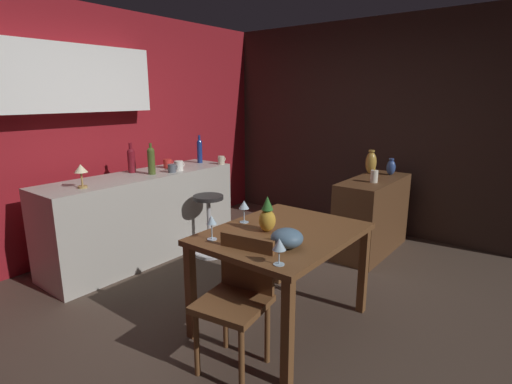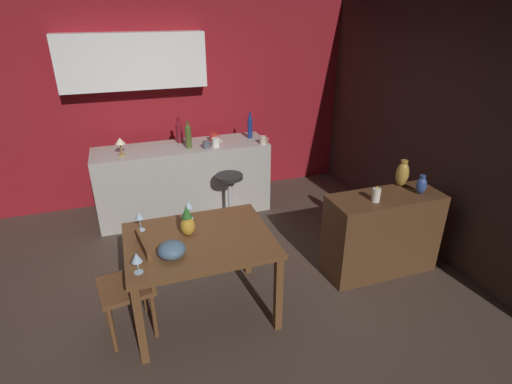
{
  "view_description": "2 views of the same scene",
  "coord_description": "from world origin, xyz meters",
  "px_view_note": "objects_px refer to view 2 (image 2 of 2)",
  "views": [
    {
      "loc": [
        -2.3,
        -1.92,
        1.69
      ],
      "look_at": [
        0.41,
        0.19,
        0.85
      ],
      "focal_mm": 27.75,
      "sensor_mm": 36.0,
      "label": 1
    },
    {
      "loc": [
        -0.5,
        -3.16,
        2.45
      ],
      "look_at": [
        0.63,
        0.18,
        0.79
      ],
      "focal_mm": 27.89,
      "sensor_mm": 36.0,
      "label": 2
    }
  ],
  "objects_px": {
    "wine_glass_left": "(139,216)",
    "cup_cream": "(263,140)",
    "vase_ceramic_blue": "(421,185)",
    "wine_bottle_ruby": "(179,131)",
    "cup_red": "(214,137)",
    "vase_brass": "(402,174)",
    "bar_stool": "(230,199)",
    "counter_lamp": "(120,143)",
    "fruit_bowl": "(172,250)",
    "cup_white": "(216,142)",
    "dining_table": "(200,248)",
    "sideboard_cabinet": "(381,234)",
    "wine_bottle_cobalt": "(250,126)",
    "wine_bottle_olive": "(188,135)",
    "pineapple_centerpiece": "(187,223)",
    "cup_slate": "(206,145)",
    "chair_near_window": "(133,282)",
    "wine_glass_center": "(137,258)",
    "wine_glass_right": "(189,205)",
    "pillar_candle_tall": "(376,195)"
  },
  "relations": [
    {
      "from": "wine_glass_left",
      "to": "pillar_candle_tall",
      "type": "relative_size",
      "value": 1.11
    },
    {
      "from": "bar_stool",
      "to": "vase_brass",
      "type": "bearing_deg",
      "value": -39.05
    },
    {
      "from": "cup_slate",
      "to": "bar_stool",
      "type": "bearing_deg",
      "value": -62.71
    },
    {
      "from": "vase_ceramic_blue",
      "to": "bar_stool",
      "type": "bearing_deg",
      "value": 137.38
    },
    {
      "from": "cup_white",
      "to": "wine_bottle_ruby",
      "type": "bearing_deg",
      "value": 142.59
    },
    {
      "from": "wine_bottle_cobalt",
      "to": "counter_lamp",
      "type": "relative_size",
      "value": 1.57
    },
    {
      "from": "wine_bottle_olive",
      "to": "cup_red",
      "type": "height_order",
      "value": "wine_bottle_olive"
    },
    {
      "from": "cup_cream",
      "to": "vase_ceramic_blue",
      "type": "relative_size",
      "value": 0.6
    },
    {
      "from": "wine_bottle_ruby",
      "to": "wine_glass_left",
      "type": "bearing_deg",
      "value": -109.32
    },
    {
      "from": "cup_cream",
      "to": "wine_glass_left",
      "type": "bearing_deg",
      "value": -138.98
    },
    {
      "from": "wine_bottle_cobalt",
      "to": "vase_brass",
      "type": "bearing_deg",
      "value": -59.84
    },
    {
      "from": "fruit_bowl",
      "to": "cup_red",
      "type": "bearing_deg",
      "value": 68.87
    },
    {
      "from": "cup_red",
      "to": "cup_cream",
      "type": "relative_size",
      "value": 1.12
    },
    {
      "from": "wine_bottle_olive",
      "to": "counter_lamp",
      "type": "xyz_separation_m",
      "value": [
        -0.77,
        -0.03,
        0.0
      ]
    },
    {
      "from": "dining_table",
      "to": "sideboard_cabinet",
      "type": "height_order",
      "value": "sideboard_cabinet"
    },
    {
      "from": "cup_slate",
      "to": "pillar_candle_tall",
      "type": "distance_m",
      "value": 2.11
    },
    {
      "from": "dining_table",
      "to": "chair_near_window",
      "type": "xyz_separation_m",
      "value": [
        -0.55,
        -0.04,
        -0.18
      ]
    },
    {
      "from": "cup_red",
      "to": "vase_brass",
      "type": "height_order",
      "value": "vase_brass"
    },
    {
      "from": "cup_slate",
      "to": "pillar_candle_tall",
      "type": "bearing_deg",
      "value": -55.63
    },
    {
      "from": "vase_brass",
      "to": "vase_ceramic_blue",
      "type": "bearing_deg",
      "value": -74.39
    },
    {
      "from": "wine_bottle_olive",
      "to": "wine_bottle_cobalt",
      "type": "relative_size",
      "value": 0.97
    },
    {
      "from": "fruit_bowl",
      "to": "vase_ceramic_blue",
      "type": "height_order",
      "value": "vase_ceramic_blue"
    },
    {
      "from": "bar_stool",
      "to": "wine_bottle_cobalt",
      "type": "distance_m",
      "value": 1.0
    },
    {
      "from": "sideboard_cabinet",
      "to": "wine_glass_right",
      "type": "height_order",
      "value": "wine_glass_right"
    },
    {
      "from": "wine_bottle_cobalt",
      "to": "cup_cream",
      "type": "distance_m",
      "value": 0.31
    },
    {
      "from": "wine_glass_right",
      "to": "wine_bottle_cobalt",
      "type": "relative_size",
      "value": 0.52
    },
    {
      "from": "wine_glass_left",
      "to": "chair_near_window",
      "type": "bearing_deg",
      "value": -110.2
    },
    {
      "from": "wine_glass_left",
      "to": "cup_cream",
      "type": "height_order",
      "value": "cup_cream"
    },
    {
      "from": "wine_bottle_cobalt",
      "to": "counter_lamp",
      "type": "bearing_deg",
      "value": -174.22
    },
    {
      "from": "fruit_bowl",
      "to": "cup_white",
      "type": "bearing_deg",
      "value": 67.36
    },
    {
      "from": "chair_near_window",
      "to": "wine_glass_center",
      "type": "distance_m",
      "value": 0.47
    },
    {
      "from": "wine_bottle_ruby",
      "to": "cup_slate",
      "type": "relative_size",
      "value": 2.62
    },
    {
      "from": "wine_glass_center",
      "to": "wine_bottle_ruby",
      "type": "xyz_separation_m",
      "value": [
        0.68,
        2.36,
        0.18
      ]
    },
    {
      "from": "counter_lamp",
      "to": "vase_ceramic_blue",
      "type": "bearing_deg",
      "value": -34.02
    },
    {
      "from": "chair_near_window",
      "to": "cup_white",
      "type": "distance_m",
      "value": 2.17
    },
    {
      "from": "vase_ceramic_blue",
      "to": "wine_bottle_ruby",
      "type": "bearing_deg",
      "value": 133.41
    },
    {
      "from": "fruit_bowl",
      "to": "vase_brass",
      "type": "height_order",
      "value": "vase_brass"
    },
    {
      "from": "dining_table",
      "to": "counter_lamp",
      "type": "xyz_separation_m",
      "value": [
        -0.52,
        1.78,
        0.4
      ]
    },
    {
      "from": "cup_white",
      "to": "vase_ceramic_blue",
      "type": "bearing_deg",
      "value": -48.48
    },
    {
      "from": "wine_glass_right",
      "to": "dining_table",
      "type": "bearing_deg",
      "value": -87.8
    },
    {
      "from": "wine_glass_left",
      "to": "counter_lamp",
      "type": "distance_m",
      "value": 1.5
    },
    {
      "from": "cup_red",
      "to": "wine_glass_right",
      "type": "bearing_deg",
      "value": -110.61
    },
    {
      "from": "wine_glass_left",
      "to": "wine_bottle_ruby",
      "type": "relative_size",
      "value": 0.54
    },
    {
      "from": "pineapple_centerpiece",
      "to": "cup_slate",
      "type": "distance_m",
      "value": 1.72
    },
    {
      "from": "vase_brass",
      "to": "wine_bottle_olive",
      "type": "bearing_deg",
      "value": 138.59
    },
    {
      "from": "cup_cream",
      "to": "vase_ceramic_blue",
      "type": "height_order",
      "value": "vase_ceramic_blue"
    },
    {
      "from": "bar_stool",
      "to": "cup_white",
      "type": "height_order",
      "value": "cup_white"
    },
    {
      "from": "chair_near_window",
      "to": "pineapple_centerpiece",
      "type": "bearing_deg",
      "value": 14.81
    },
    {
      "from": "dining_table",
      "to": "wine_glass_left",
      "type": "height_order",
      "value": "wine_glass_left"
    },
    {
      "from": "bar_stool",
      "to": "counter_lamp",
      "type": "distance_m",
      "value": 1.4
    }
  ]
}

